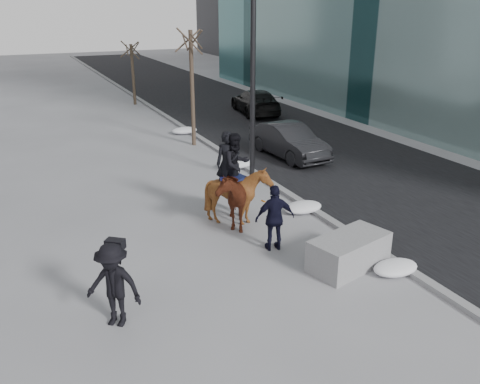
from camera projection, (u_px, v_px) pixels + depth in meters
name	position (u px, v px, depth m)	size (l,w,h in m)	color
ground	(261.00, 265.00, 12.42)	(120.00, 120.00, 0.00)	gray
road	(296.00, 140.00, 23.68)	(8.00, 90.00, 0.01)	black
curb	(217.00, 149.00, 22.07)	(0.25, 90.00, 0.12)	gray
planter	(349.00, 252.00, 12.19)	(2.01, 1.00, 0.80)	gray
car_near	(289.00, 141.00, 20.86)	(1.45, 4.16, 1.37)	black
car_far	(255.00, 102.00, 29.11)	(1.92, 4.71, 1.37)	black
tree_near	(192.00, 83.00, 21.92)	(1.20, 1.20, 5.50)	#3B2A22
tree_far	(133.00, 72.00, 31.25)	(1.20, 1.20, 4.06)	#3B3123
mounted_left	(230.00, 191.00, 14.44)	(1.60, 2.28, 2.69)	#451B0D
mounted_right	(238.00, 188.00, 14.43)	(1.68, 1.82, 2.64)	#4F220F
feeder	(275.00, 218.00, 12.92)	(1.09, 0.95, 1.75)	black
camera_crew	(113.00, 285.00, 9.84)	(1.29, 1.21, 1.75)	black
lamppost	(253.00, 36.00, 16.55)	(0.25, 0.80, 9.09)	black
snow_piles	(253.00, 175.00, 18.43)	(1.36, 15.83, 0.34)	white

